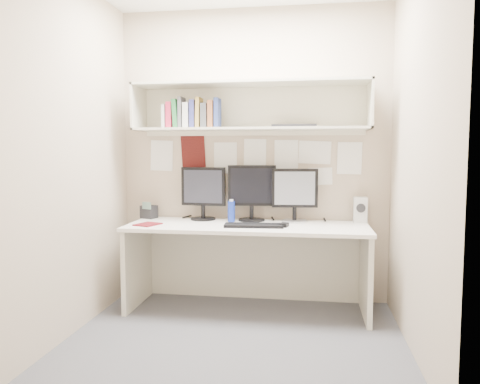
# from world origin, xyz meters

# --- Properties ---
(floor) EXTENTS (2.40, 2.00, 0.01)m
(floor) POSITION_xyz_m (0.00, 0.00, 0.00)
(floor) COLOR #4C4C51
(floor) RESTS_ON ground
(wall_back) EXTENTS (2.40, 0.02, 2.60)m
(wall_back) POSITION_xyz_m (0.00, 1.00, 1.30)
(wall_back) COLOR tan
(wall_back) RESTS_ON ground
(wall_front) EXTENTS (2.40, 0.02, 2.60)m
(wall_front) POSITION_xyz_m (0.00, -1.00, 1.30)
(wall_front) COLOR tan
(wall_front) RESTS_ON ground
(wall_left) EXTENTS (0.02, 2.00, 2.60)m
(wall_left) POSITION_xyz_m (-1.20, 0.00, 1.30)
(wall_left) COLOR tan
(wall_left) RESTS_ON ground
(wall_right) EXTENTS (0.02, 2.00, 2.60)m
(wall_right) POSITION_xyz_m (1.20, 0.00, 1.30)
(wall_right) COLOR tan
(wall_right) RESTS_ON ground
(desk) EXTENTS (2.00, 0.70, 0.73)m
(desk) POSITION_xyz_m (0.00, 0.65, 0.37)
(desk) COLOR white
(desk) RESTS_ON floor
(overhead_hutch) EXTENTS (2.00, 0.38, 0.40)m
(overhead_hutch) POSITION_xyz_m (0.00, 0.86, 1.72)
(overhead_hutch) COLOR beige
(overhead_hutch) RESTS_ON wall_back
(pinned_papers) EXTENTS (1.92, 0.01, 0.48)m
(pinned_papers) POSITION_xyz_m (0.00, 0.99, 1.25)
(pinned_papers) COLOR white
(pinned_papers) RESTS_ON wall_back
(monitor_left) EXTENTS (0.40, 0.22, 0.47)m
(monitor_left) POSITION_xyz_m (-0.43, 0.87, 0.98)
(monitor_left) COLOR black
(monitor_left) RESTS_ON desk
(monitor_center) EXTENTS (0.42, 0.23, 0.49)m
(monitor_center) POSITION_xyz_m (0.01, 0.87, 0.99)
(monitor_center) COLOR black
(monitor_center) RESTS_ON desk
(monitor_right) EXTENTS (0.40, 0.22, 0.46)m
(monitor_right) POSITION_xyz_m (0.38, 0.87, 0.98)
(monitor_right) COLOR #A5A5AA
(monitor_right) RESTS_ON desk
(keyboard) EXTENTS (0.49, 0.20, 0.02)m
(keyboard) POSITION_xyz_m (0.07, 0.54, 0.74)
(keyboard) COLOR black
(keyboard) RESTS_ON desk
(mouse) EXTENTS (0.08, 0.11, 0.03)m
(mouse) POSITION_xyz_m (0.31, 0.58, 0.74)
(mouse) COLOR black
(mouse) RESTS_ON desk
(speaker) EXTENTS (0.11, 0.12, 0.22)m
(speaker) POSITION_xyz_m (0.94, 0.90, 0.84)
(speaker) COLOR #B4B4B0
(speaker) RESTS_ON desk
(blue_bottle) EXTENTS (0.06, 0.06, 0.20)m
(blue_bottle) POSITION_xyz_m (-0.16, 0.78, 0.82)
(blue_bottle) COLOR navy
(blue_bottle) RESTS_ON desk
(maroon_notebook) EXTENTS (0.22, 0.24, 0.01)m
(maroon_notebook) POSITION_xyz_m (-0.82, 0.50, 0.74)
(maroon_notebook) COLOR #5C0F15
(maroon_notebook) RESTS_ON desk
(desk_phone) EXTENTS (0.16, 0.15, 0.15)m
(desk_phone) POSITION_xyz_m (-0.94, 0.87, 0.79)
(desk_phone) COLOR black
(desk_phone) RESTS_ON desk
(book_stack) EXTENTS (0.49, 0.16, 0.27)m
(book_stack) POSITION_xyz_m (-0.50, 0.78, 1.66)
(book_stack) COLOR #BABAB3
(book_stack) RESTS_ON overhead_hutch
(hutch_tray) EXTENTS (0.38, 0.15, 0.03)m
(hutch_tray) POSITION_xyz_m (0.37, 0.84, 1.55)
(hutch_tray) COLOR black
(hutch_tray) RESTS_ON overhead_hutch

